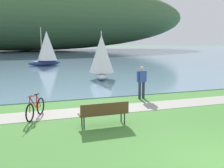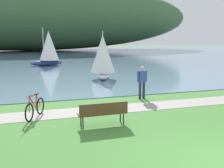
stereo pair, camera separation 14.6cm
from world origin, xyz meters
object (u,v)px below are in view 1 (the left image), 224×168
person_at_shoreline (142,80)px  sailboat_toward_hillside (102,57)px  park_bench_near_camera (104,112)px  bicycle_leaning_near_bench (35,108)px  sailboat_mid_bay (47,48)px

person_at_shoreline → sailboat_toward_hillside: sailboat_toward_hillside is taller
park_bench_near_camera → sailboat_toward_hillside: sailboat_toward_hillside is taller
bicycle_leaning_near_bench → sailboat_toward_hillside: (5.40, 8.94, 1.36)m
person_at_shoreline → sailboat_toward_hillside: 7.08m
person_at_shoreline → sailboat_mid_bay: 19.03m
park_bench_near_camera → sailboat_toward_hillside: (3.11, 10.73, 1.24)m
person_at_shoreline → sailboat_toward_hillside: bearing=90.7°
person_at_shoreline → bicycle_leaning_near_bench: bearing=-160.8°
park_bench_near_camera → bicycle_leaning_near_bench: bicycle_leaning_near_bench is taller
person_at_shoreline → sailboat_mid_bay: (-3.03, 18.76, 1.06)m
sailboat_mid_bay → sailboat_toward_hillside: size_ratio=1.16×
park_bench_near_camera → sailboat_mid_bay: sailboat_mid_bay is taller
bicycle_leaning_near_bench → sailboat_mid_bay: 20.88m
park_bench_near_camera → bicycle_leaning_near_bench: bearing=142.1°
person_at_shoreline → sailboat_toward_hillside: size_ratio=0.47×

